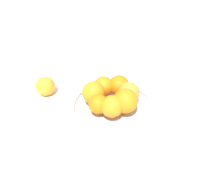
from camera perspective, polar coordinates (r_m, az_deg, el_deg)
ground_plane at (r=0.79m, az=0.00°, el=-3.56°), size 4.00×4.00×0.00m
fruit_bowl at (r=0.78m, az=0.00°, el=-2.85°), size 0.29×0.29×0.03m
orange_pile at (r=0.75m, az=0.09°, el=0.01°), size 0.19×0.20×0.08m
stray_orange at (r=0.87m, az=-17.00°, el=2.25°), size 0.07×0.07×0.07m
napkin_folded at (r=0.99m, az=15.04°, el=5.47°), size 0.14×0.14×0.01m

